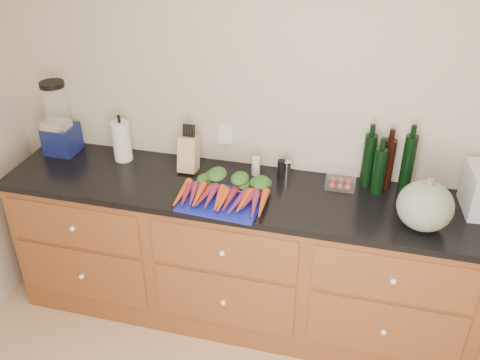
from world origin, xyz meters
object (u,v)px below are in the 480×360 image
(carrots, at_px, (224,193))
(knife_block, at_px, (189,154))
(blender_appliance, at_px, (59,122))
(paper_towel, at_px, (122,141))
(cutting_board, at_px, (222,201))
(tomato_box, at_px, (341,181))
(squash, at_px, (425,206))

(carrots, height_order, knife_block, knife_block)
(blender_appliance, height_order, paper_towel, blender_appliance)
(cutting_board, height_order, paper_towel, paper_towel)
(carrots, distance_m, paper_towel, 0.79)
(blender_appliance, xyz_separation_m, knife_block, (0.86, -0.02, -0.10))
(paper_towel, bearing_deg, blender_appliance, -179.65)
(cutting_board, distance_m, carrots, 0.05)
(carrots, bearing_deg, tomato_box, 25.51)
(cutting_board, distance_m, paper_towel, 0.81)
(knife_block, bearing_deg, tomato_box, 1.91)
(squash, xyz_separation_m, tomato_box, (-0.43, 0.29, -0.09))
(carrots, xyz_separation_m, paper_towel, (-0.73, 0.28, 0.09))
(knife_block, distance_m, tomato_box, 0.90)
(paper_towel, xyz_separation_m, knife_block, (0.44, -0.02, -0.02))
(cutting_board, xyz_separation_m, paper_towel, (-0.73, 0.32, 0.12))
(cutting_board, bearing_deg, tomato_box, 28.43)
(squash, height_order, knife_block, squash)
(carrots, relative_size, squash, 1.80)
(paper_towel, height_order, knife_block, paper_towel)
(squash, bearing_deg, tomato_box, 145.99)
(carrots, relative_size, knife_block, 2.36)
(cutting_board, distance_m, blender_appliance, 1.21)
(carrots, distance_m, squash, 1.05)
(knife_block, bearing_deg, blender_appliance, 178.83)
(knife_block, bearing_deg, squash, -11.15)
(squash, relative_size, blender_appliance, 0.60)
(cutting_board, height_order, squash, squash)
(carrots, bearing_deg, squash, -0.12)
(cutting_board, xyz_separation_m, blender_appliance, (-1.15, 0.32, 0.20))
(blender_appliance, distance_m, tomato_box, 1.76)
(cutting_board, relative_size, squash, 1.55)
(squash, distance_m, blender_appliance, 2.21)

